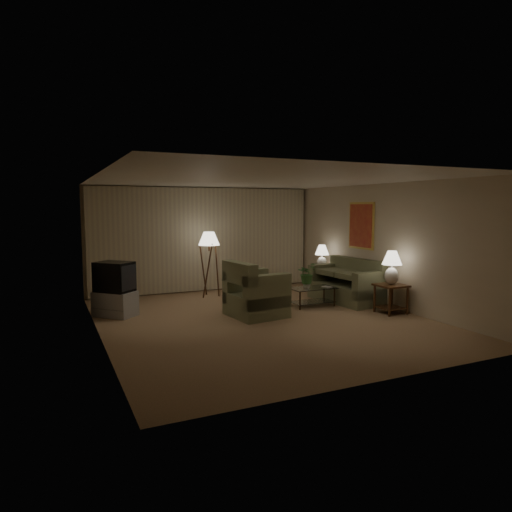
{
  "coord_description": "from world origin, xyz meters",
  "views": [
    {
      "loc": [
        -3.77,
        -7.86,
        2.18
      ],
      "look_at": [
        0.16,
        0.6,
        1.18
      ],
      "focal_mm": 32.0,
      "sensor_mm": 36.0,
      "label": 1
    }
  ],
  "objects": [
    {
      "name": "flowers",
      "position": [
        1.39,
        0.61,
        0.81
      ],
      "size": [
        0.52,
        0.49,
        0.46
      ],
      "primitive_type": "imported",
      "rotation": [
        0.0,
        0.0,
        0.4
      ],
      "color": "#3E7A36",
      "rests_on": "vase"
    },
    {
      "name": "side_table_far",
      "position": [
        2.65,
        1.96,
        0.4
      ],
      "size": [
        0.5,
        0.42,
        0.6
      ],
      "color": "#391C0F",
      "rests_on": "ground"
    },
    {
      "name": "ground",
      "position": [
        0.0,
        0.0,
        0.0
      ],
      "size": [
        7.0,
        7.0,
        0.0
      ],
      "primitive_type": "plane",
      "color": "tan",
      "rests_on": "ground"
    },
    {
      "name": "armchair",
      "position": [
        0.03,
        0.31,
        0.44
      ],
      "size": [
        1.28,
        1.24,
        0.88
      ],
      "rotation": [
        0.0,
        0.0,
        1.69
      ],
      "color": "#737451",
      "rests_on": "ground"
    },
    {
      "name": "coffee_table",
      "position": [
        1.54,
        0.61,
        0.28
      ],
      "size": [
        1.02,
        0.56,
        0.41
      ],
      "color": "silver",
      "rests_on": "ground"
    },
    {
      "name": "table_lamp_far",
      "position": [
        2.65,
        1.96,
        0.97
      ],
      "size": [
        0.36,
        0.36,
        0.62
      ],
      "color": "white",
      "rests_on": "side_table_far"
    },
    {
      "name": "crt_tv",
      "position": [
        -2.55,
        1.5,
        0.8
      ],
      "size": [
        1.19,
        1.19,
        0.6
      ],
      "primitive_type": "cube",
      "rotation": [
        0.0,
        0.0,
        -0.82
      ],
      "color": "black",
      "rests_on": "tv_cabinet"
    },
    {
      "name": "room_shell",
      "position": [
        0.02,
        1.51,
        1.75
      ],
      "size": [
        6.04,
        7.02,
        2.72
      ],
      "color": "#C5B497",
      "rests_on": "ground"
    },
    {
      "name": "floor_lamp",
      "position": [
        -0.16,
        2.63,
        0.83
      ],
      "size": [
        0.51,
        0.51,
        1.58
      ],
      "color": "#391C0F",
      "rests_on": "ground"
    },
    {
      "name": "book",
      "position": [
        1.79,
        0.51,
        0.42
      ],
      "size": [
        0.19,
        0.23,
        0.02
      ],
      "primitive_type": "imported",
      "rotation": [
        0.0,
        0.0,
        0.2
      ],
      "color": "olive",
      "rests_on": "coffee_table"
    },
    {
      "name": "tv_cabinet",
      "position": [
        -2.55,
        1.5,
        0.25
      ],
      "size": [
        1.29,
        1.29,
        0.5
      ],
      "primitive_type": "cube",
      "rotation": [
        0.0,
        0.0,
        -0.82
      ],
      "color": "#A4A5A7",
      "rests_on": "ground"
    },
    {
      "name": "sofa",
      "position": [
        2.5,
        0.71,
        0.39
      ],
      "size": [
        1.92,
        1.2,
        0.78
      ],
      "rotation": [
        0.0,
        0.0,
        -1.48
      ],
      "color": "#737451",
      "rests_on": "ground"
    },
    {
      "name": "table_lamp_near",
      "position": [
        2.65,
        -0.64,
        1.01
      ],
      "size": [
        0.4,
        0.4,
        0.69
      ],
      "color": "white",
      "rests_on": "side_table_near"
    },
    {
      "name": "side_table_near",
      "position": [
        2.65,
        -0.64,
        0.41
      ],
      "size": [
        0.56,
        0.56,
        0.6
      ],
      "color": "#391C0F",
      "rests_on": "ground"
    },
    {
      "name": "ottoman",
      "position": [
        0.39,
        1.66,
        0.21
      ],
      "size": [
        0.81,
        0.81,
        0.41
      ],
      "primitive_type": "cylinder",
      "rotation": [
        0.0,
        0.0,
        0.4
      ],
      "color": "#975C33",
      "rests_on": "ground"
    },
    {
      "name": "vase",
      "position": [
        1.39,
        0.61,
        0.5
      ],
      "size": [
        0.16,
        0.16,
        0.17
      ],
      "primitive_type": "imported",
      "rotation": [
        0.0,
        0.0,
        -0.01
      ],
      "color": "white",
      "rests_on": "coffee_table"
    }
  ]
}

